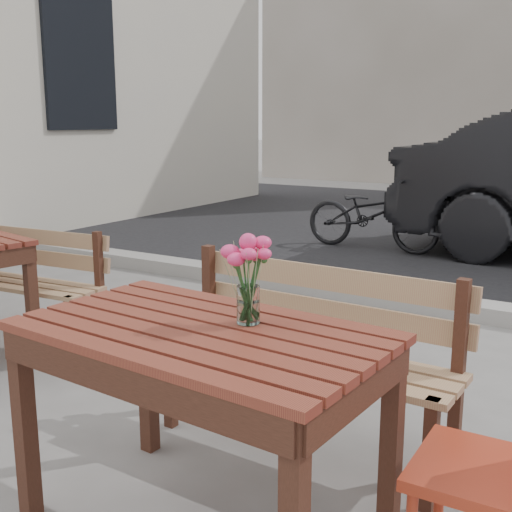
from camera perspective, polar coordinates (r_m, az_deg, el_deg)
The scene contains 8 objects.
ground at distance 2.62m, azimuth -8.01°, elevation -21.03°, with size 80.00×80.00×0.00m, color slate.
street at distance 7.03m, azimuth 18.96°, elevation -0.10°, with size 30.00×8.12×0.12m.
main_table at distance 2.18m, azimuth -4.93°, elevation -9.41°, with size 1.27×0.80×0.75m.
main_bench at distance 2.83m, azimuth 5.01°, elevation -6.83°, with size 1.37×0.44×0.84m.
red_chair at distance 2.06m, azimuth 21.83°, elevation -16.55°, with size 0.40×0.40×0.80m.
main_vase at distance 2.11m, azimuth -0.70°, elevation -1.08°, with size 0.17×0.17×0.31m.
second_bench at distance 4.46m, azimuth -19.88°, elevation -1.13°, with size 1.26×0.47×0.77m.
bicycle at distance 7.26m, azimuth 10.27°, elevation 3.74°, with size 0.54×1.55×0.81m, color black.
Camera 1 is at (1.42, -1.68, 1.42)m, focal length 45.00 mm.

